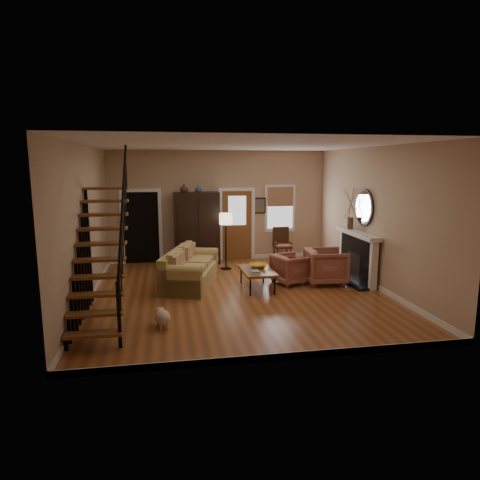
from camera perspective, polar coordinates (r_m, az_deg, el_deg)
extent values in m
plane|color=#975126|center=(9.83, -0.17, -7.03)|extent=(7.00, 7.00, 0.00)
plane|color=white|center=(9.41, -0.18, 12.56)|extent=(7.00, 7.00, 0.00)
cube|color=tan|center=(12.92, -2.84, 4.53)|extent=(6.50, 0.04, 3.30)
cube|color=tan|center=(9.49, -19.92, 1.95)|extent=(0.04, 7.00, 3.30)
cube|color=tan|center=(10.53, 17.55, 2.83)|extent=(0.04, 7.00, 3.30)
cube|color=black|center=(13.06, -12.97, 1.69)|extent=(1.00, 0.36, 2.10)
cube|color=brown|center=(13.05, -0.41, 1.95)|extent=(0.90, 0.06, 2.10)
cube|color=silver|center=(13.27, 5.37, 4.21)|extent=(0.96, 0.06, 1.46)
cube|color=black|center=(11.09, 15.53, -2.36)|extent=(0.24, 1.60, 1.15)
cube|color=white|center=(10.95, 15.40, 0.82)|extent=(0.30, 1.95, 0.10)
cylinder|color=silver|center=(10.93, 16.17, 4.20)|extent=(0.05, 0.90, 0.90)
imported|color=#4C2619|center=(12.34, -7.47, 6.87)|extent=(0.24, 0.24, 0.25)
imported|color=#334C60|center=(12.37, -5.61, 6.83)|extent=(0.20, 0.20, 0.21)
imported|color=orange|center=(10.16, 2.42, -3.48)|extent=(0.41, 0.41, 0.10)
imported|color=maroon|center=(10.68, 11.37, -3.46)|extent=(1.02, 1.00, 0.86)
imported|color=maroon|center=(10.58, 6.80, -3.83)|extent=(1.00, 0.99, 0.72)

